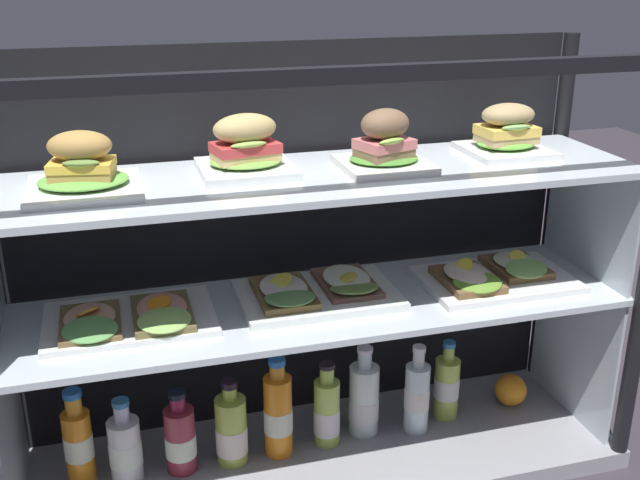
# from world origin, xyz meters

# --- Properties ---
(ground_plane) EXTENTS (6.00, 6.00, 0.02)m
(ground_plane) POSITION_xyz_m (0.00, 0.00, -0.01)
(ground_plane) COLOR #342E35
(ground_plane) RESTS_ON ground
(case_base_deck) EXTENTS (1.38, 0.41, 0.04)m
(case_base_deck) POSITION_xyz_m (0.00, 0.00, 0.02)
(case_base_deck) COLOR #99999E
(case_base_deck) RESTS_ON ground
(case_frame) EXTENTS (1.38, 0.41, 0.95)m
(case_frame) POSITION_xyz_m (0.00, 0.11, 0.52)
(case_frame) COLOR black
(case_frame) RESTS_ON ground
(riser_lower_tier) EXTENTS (1.31, 0.34, 0.36)m
(riser_lower_tier) POSITION_xyz_m (0.00, 0.00, 0.23)
(riser_lower_tier) COLOR silver
(riser_lower_tier) RESTS_ON case_base_deck
(shelf_lower_glass) EXTENTS (1.32, 0.35, 0.01)m
(shelf_lower_glass) POSITION_xyz_m (0.00, 0.00, 0.41)
(shelf_lower_glass) COLOR silver
(shelf_lower_glass) RESTS_ON riser_lower_tier
(riser_upper_tier) EXTENTS (1.31, 0.34, 0.27)m
(riser_upper_tier) POSITION_xyz_m (0.00, 0.00, 0.56)
(riser_upper_tier) COLOR silver
(riser_upper_tier) RESTS_ON shelf_lower_glass
(shelf_upper_glass) EXTENTS (1.32, 0.35, 0.01)m
(shelf_upper_glass) POSITION_xyz_m (0.00, 0.00, 0.70)
(shelf_upper_glass) COLOR silver
(shelf_upper_glass) RESTS_ON riser_upper_tier
(plated_roll_sandwich_mid_left) EXTENTS (0.21, 0.21, 0.11)m
(plated_roll_sandwich_mid_left) POSITION_xyz_m (-0.46, -0.00, 0.75)
(plated_roll_sandwich_mid_left) COLOR white
(plated_roll_sandwich_mid_left) RESTS_ON shelf_upper_glass
(plated_roll_sandwich_mid_right) EXTENTS (0.19, 0.19, 0.12)m
(plated_roll_sandwich_mid_right) POSITION_xyz_m (-0.14, 0.04, 0.75)
(plated_roll_sandwich_mid_right) COLOR white
(plated_roll_sandwich_mid_right) RESTS_ON shelf_upper_glass
(plated_roll_sandwich_far_left) EXTENTS (0.18, 0.18, 0.12)m
(plated_roll_sandwich_far_left) POSITION_xyz_m (0.14, -0.00, 0.76)
(plated_roll_sandwich_far_left) COLOR white
(plated_roll_sandwich_far_left) RESTS_ON shelf_upper_glass
(plated_roll_sandwich_left_of_center) EXTENTS (0.18, 0.18, 0.11)m
(plated_roll_sandwich_left_of_center) POSITION_xyz_m (0.44, 0.04, 0.75)
(plated_roll_sandwich_left_of_center) COLOR white
(plated_roll_sandwich_left_of_center) RESTS_ON shelf_upper_glass
(open_sandwich_tray_left_of_center) EXTENTS (0.34, 0.25, 0.05)m
(open_sandwich_tray_left_of_center) POSITION_xyz_m (-0.40, -0.00, 0.44)
(open_sandwich_tray_left_of_center) COLOR white
(open_sandwich_tray_left_of_center) RESTS_ON shelf_lower_glass
(open_sandwich_tray_mid_right) EXTENTS (0.34, 0.23, 0.06)m
(open_sandwich_tray_mid_right) POSITION_xyz_m (-0.00, 0.02, 0.44)
(open_sandwich_tray_mid_right) COLOR white
(open_sandwich_tray_mid_right) RESTS_ON shelf_lower_glass
(open_sandwich_tray_mid_left) EXTENTS (0.34, 0.23, 0.07)m
(open_sandwich_tray_mid_left) POSITION_xyz_m (0.41, -0.01, 0.44)
(open_sandwich_tray_mid_left) COLOR white
(open_sandwich_tray_mid_left) RESTS_ON shelf_lower_glass
(juice_bottle_front_right_end) EXTENTS (0.06, 0.06, 0.22)m
(juice_bottle_front_right_end) POSITION_xyz_m (-0.53, 0.05, 0.13)
(juice_bottle_front_right_end) COLOR orange
(juice_bottle_front_right_end) RESTS_ON case_base_deck
(juice_bottle_near_post) EXTENTS (0.07, 0.07, 0.20)m
(juice_bottle_near_post) POSITION_xyz_m (-0.43, 0.03, 0.12)
(juice_bottle_near_post) COLOR white
(juice_bottle_near_post) RESTS_ON case_base_deck
(juice_bottle_front_middle) EXTENTS (0.07, 0.07, 0.20)m
(juice_bottle_front_middle) POSITION_xyz_m (-0.31, 0.02, 0.12)
(juice_bottle_front_middle) COLOR maroon
(juice_bottle_front_middle) RESTS_ON case_base_deck
(juice_bottle_back_center) EXTENTS (0.07, 0.07, 0.21)m
(juice_bottle_back_center) POSITION_xyz_m (-0.20, 0.02, 0.12)
(juice_bottle_back_center) COLOR #AEC84B
(juice_bottle_back_center) RESTS_ON case_base_deck
(juice_bottle_front_left_end) EXTENTS (0.07, 0.07, 0.24)m
(juice_bottle_front_left_end) POSITION_xyz_m (-0.09, 0.02, 0.15)
(juice_bottle_front_left_end) COLOR orange
(juice_bottle_front_left_end) RESTS_ON case_base_deck
(juice_bottle_back_right) EXTENTS (0.06, 0.06, 0.21)m
(juice_bottle_back_right) POSITION_xyz_m (0.02, 0.03, 0.12)
(juice_bottle_back_right) COLOR #B3D555
(juice_bottle_back_right) RESTS_ON case_base_deck
(juice_bottle_front_fourth) EXTENTS (0.07, 0.07, 0.23)m
(juice_bottle_front_fourth) POSITION_xyz_m (0.12, 0.05, 0.13)
(juice_bottle_front_fourth) COLOR white
(juice_bottle_front_fourth) RESTS_ON case_base_deck
(juice_bottle_tucked_behind) EXTENTS (0.06, 0.06, 0.22)m
(juice_bottle_tucked_behind) POSITION_xyz_m (0.25, 0.02, 0.13)
(juice_bottle_tucked_behind) COLOR white
(juice_bottle_tucked_behind) RESTS_ON case_base_deck
(juice_bottle_front_second) EXTENTS (0.06, 0.06, 0.21)m
(juice_bottle_front_second) POSITION_xyz_m (0.34, 0.05, 0.13)
(juice_bottle_front_second) COLOR #B7C752
(juice_bottle_front_second) RESTS_ON case_base_deck
(orange_fruit_beside_bottles) EXTENTS (0.08, 0.08, 0.08)m
(orange_fruit_beside_bottles) POSITION_xyz_m (0.52, 0.06, 0.08)
(orange_fruit_beside_bottles) COLOR orange
(orange_fruit_beside_bottles) RESTS_ON case_base_deck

